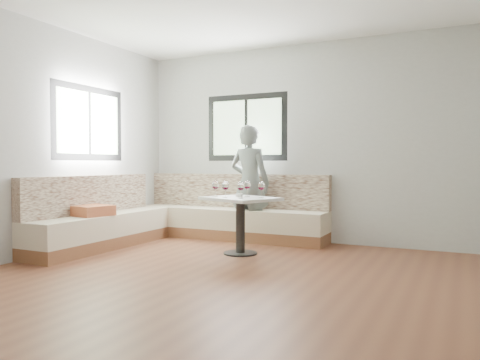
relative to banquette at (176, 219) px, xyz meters
name	(u,v)px	position (x,y,z in m)	size (l,w,h in m)	color
room	(218,132)	(1.51, -1.54, 1.08)	(5.01, 5.01, 2.81)	brown
banquette	(176,219)	(0.00, 0.00, 0.00)	(2.90, 2.80, 0.95)	brown
table	(240,211)	(1.19, -0.37, 0.19)	(1.04, 0.94, 0.70)	black
person	(250,183)	(0.90, 0.54, 0.50)	(0.60, 0.40, 1.66)	slate
olive_ramekin	(239,195)	(1.14, -0.30, 0.38)	(0.09, 0.09, 0.04)	white
wine_glass_a	(215,186)	(0.87, -0.42, 0.50)	(0.09, 0.09, 0.20)	white
wine_glass_b	(225,186)	(1.06, -0.52, 0.50)	(0.09, 0.09, 0.20)	white
wine_glass_c	(241,187)	(1.28, -0.56, 0.50)	(0.09, 0.09, 0.20)	white
wine_glass_d	(247,186)	(1.23, -0.26, 0.50)	(0.09, 0.09, 0.20)	white
wine_glass_e	(261,186)	(1.46, -0.37, 0.50)	(0.09, 0.09, 0.20)	white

